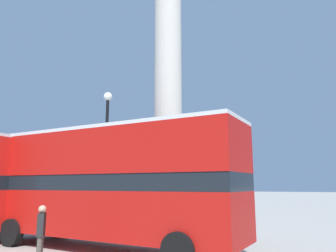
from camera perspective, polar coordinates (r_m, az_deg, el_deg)
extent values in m
plane|color=#ADA89E|center=(18.30, 0.00, -17.30)|extent=(200.00, 200.00, 0.00)
cube|color=beige|center=(18.24, 0.00, -15.55)|extent=(4.47, 4.47, 1.12)
cube|color=beige|center=(18.17, 0.00, -12.04)|extent=(3.22, 3.22, 1.12)
cylinder|color=beige|center=(19.77, 0.00, 13.08)|extent=(1.58, 1.58, 15.68)
cylinder|color=black|center=(16.56, -26.58, -15.26)|extent=(1.01, 0.35, 1.00)
cube|color=#B7140F|center=(12.36, -10.60, -14.57)|extent=(10.23, 3.32, 1.56)
cube|color=black|center=(12.32, -10.44, -9.66)|extent=(10.23, 3.27, 0.55)
cube|color=#B7140F|center=(12.38, -10.28, -4.78)|extent=(10.23, 3.32, 1.56)
cube|color=silver|center=(12.48, -10.16, -0.95)|extent=(10.23, 3.32, 0.12)
cylinder|color=black|center=(11.70, 7.60, -18.76)|extent=(1.02, 0.39, 1.00)
cylinder|color=black|center=(9.52, 1.85, -20.84)|extent=(1.02, 0.39, 1.00)
cylinder|color=black|center=(15.71, -18.10, -16.15)|extent=(1.02, 0.39, 1.00)
cylinder|color=black|center=(14.16, -25.58, -16.38)|extent=(1.02, 0.39, 1.00)
cube|color=beige|center=(28.78, -18.64, -11.05)|extent=(4.45, 3.97, 3.15)
ellipsoid|color=brown|center=(28.87, -18.29, -4.86)|extent=(2.21, 1.72, 0.92)
cone|color=brown|center=(28.66, -16.38, -4.09)|extent=(1.03, 0.85, 0.97)
cylinder|color=brown|center=(28.96, -18.19, -3.07)|extent=(0.36, 0.36, 0.90)
sphere|color=brown|center=(29.04, -18.13, -1.91)|extent=(0.28, 0.28, 0.28)
cylinder|color=brown|center=(28.88, -17.03, -6.93)|extent=(0.20, 0.20, 1.08)
cylinder|color=brown|center=(28.39, -17.29, -6.87)|extent=(0.20, 0.20, 1.08)
cylinder|color=brown|center=(29.23, -19.49, -6.83)|extent=(0.20, 0.20, 1.08)
cylinder|color=brown|center=(28.75, -19.78, -6.77)|extent=(0.20, 0.20, 1.08)
cylinder|color=black|center=(15.10, -11.20, -17.86)|extent=(0.31, 0.31, 0.40)
cylinder|color=black|center=(14.98, -10.83, -7.00)|extent=(0.14, 0.14, 6.10)
sphere|color=white|center=(15.49, -10.42, 5.07)|extent=(0.40, 0.40, 0.40)
cylinder|color=#4C473D|center=(10.44, -21.57, -19.74)|extent=(0.14, 0.14, 0.81)
cylinder|color=#4C473D|center=(10.67, -21.34, -19.53)|extent=(0.14, 0.14, 0.81)
cube|color=black|center=(10.46, -21.19, -15.71)|extent=(0.40, 0.46, 0.64)
sphere|color=tan|center=(10.42, -21.03, -13.36)|extent=(0.22, 0.22, 0.22)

